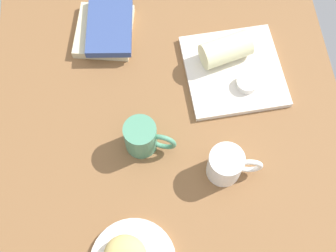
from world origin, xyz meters
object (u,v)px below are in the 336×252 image
object	(u,v)px
book_stack	(107,29)
coffee_mug	(227,165)
sauce_cup	(247,83)
breakfast_wrap	(226,50)
square_plate	(233,71)
second_mug	(142,137)

from	to	relation	value
book_stack	coffee_mug	xyz separation A→B (cm)	(-42.88, -26.60, 2.32)
sauce_cup	breakfast_wrap	xyz separation A→B (cm)	(9.16, 4.46, 2.34)
sauce_cup	book_stack	bearing A→B (deg)	59.62
square_plate	book_stack	size ratio (longest dim) A/B	1.26
breakfast_wrap	coffee_mug	distance (cm)	31.57
book_stack	sauce_cup	bearing A→B (deg)	-120.38
sauce_cup	second_mug	xyz separation A→B (cm)	(-13.29, 27.97, 2.01)
square_plate	coffee_mug	distance (cm)	28.17
coffee_mug	second_mug	distance (cm)	21.03
square_plate	coffee_mug	bearing A→B (deg)	166.77
square_plate	second_mug	size ratio (longest dim) A/B	2.02
square_plate	breakfast_wrap	xyz separation A→B (cm)	(4.07, 1.98, 4.25)
sauce_cup	breakfast_wrap	size ratio (longest dim) A/B	0.43
book_stack	coffee_mug	world-z (taller)	coffee_mug
book_stack	second_mug	world-z (taller)	second_mug
book_stack	second_mug	bearing A→B (deg)	-167.59
square_plate	second_mug	world-z (taller)	second_mug
square_plate	sauce_cup	distance (cm)	5.97
breakfast_wrap	coffee_mug	world-z (taller)	coffee_mug
breakfast_wrap	square_plate	bearing A→B (deg)	-170.36
coffee_mug	square_plate	bearing A→B (deg)	-13.23
breakfast_wrap	second_mug	size ratio (longest dim) A/B	1.04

